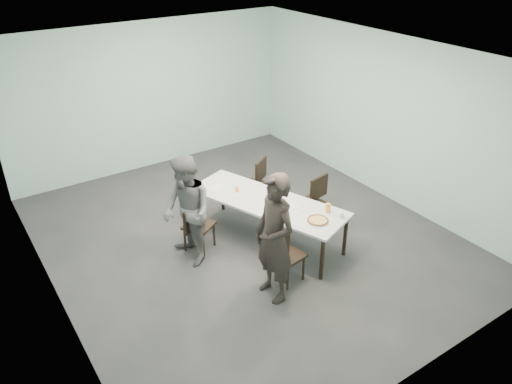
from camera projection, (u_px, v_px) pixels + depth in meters
ground at (245, 237)px, 8.34m from camera, size 7.00×7.00×0.00m
room_shell at (244, 123)px, 7.37m from camera, size 6.02×7.02×3.01m
table at (267, 204)px, 7.92m from camera, size 1.75×2.75×0.75m
chair_near_left at (284, 254)px, 7.07m from camera, size 0.64×0.49×0.87m
chair_far_left at (196, 224)px, 7.76m from camera, size 0.64×0.58×0.87m
chair_near_right at (314, 198)px, 8.48m from camera, size 0.64×0.49×0.87m
chair_far_right at (258, 180)px, 9.05m from camera, size 0.64×0.58×0.87m
diner_near at (275, 239)px, 6.61m from camera, size 0.47×0.70×1.88m
diner_far at (187, 211)px, 7.38m from camera, size 0.66×0.84×1.74m
pizza at (318, 220)px, 7.34m from camera, size 0.34×0.34×0.04m
side_plate at (294, 207)px, 7.72m from camera, size 0.18×0.18×0.01m
beer_glass at (328, 208)px, 7.55m from camera, size 0.08×0.08×0.15m
water_tumbler at (341, 215)px, 7.43m from camera, size 0.08×0.08×0.09m
tealight at (276, 204)px, 7.76m from camera, size 0.06×0.06×0.05m
amber_tumbler at (237, 189)px, 8.15m from camera, size 0.07×0.07×0.08m
menu at (217, 188)px, 8.27m from camera, size 0.36×0.31×0.01m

